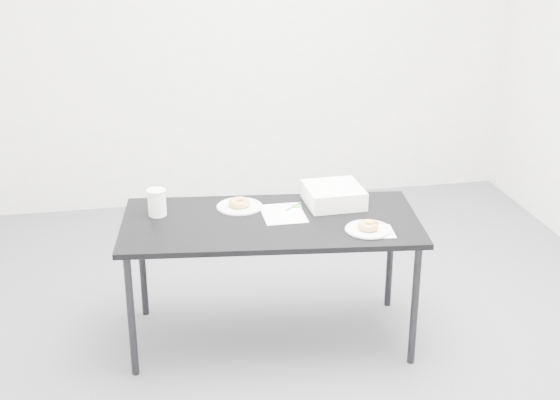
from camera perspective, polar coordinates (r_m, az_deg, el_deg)
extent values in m
plane|color=#525157|center=(4.24, 1.72, -9.71)|extent=(4.00, 4.00, 0.00)
cube|color=white|center=(5.65, -2.66, 12.97)|extent=(4.00, 0.02, 2.70)
cube|color=black|center=(3.90, -0.69, -1.66)|extent=(1.55, 0.86, 0.03)
cylinder|color=black|center=(3.82, -10.83, -8.34)|extent=(0.04, 0.04, 0.65)
cylinder|color=black|center=(4.33, -10.04, -4.47)|extent=(0.04, 0.04, 0.65)
cylinder|color=black|center=(3.89, 9.82, -7.62)|extent=(0.04, 0.04, 0.65)
cylinder|color=black|center=(4.40, 8.06, -3.91)|extent=(0.04, 0.04, 0.65)
cube|color=white|center=(3.97, 0.23, -1.00)|extent=(0.21, 0.27, 0.00)
cube|color=green|center=(4.06, 1.26, -0.45)|extent=(0.04, 0.04, 0.00)
cylinder|color=#0D934F|center=(4.05, 0.99, -0.47)|extent=(0.10, 0.09, 0.01)
cube|color=white|center=(3.79, 7.12, -2.32)|extent=(0.17, 0.17, 0.00)
cylinder|color=white|center=(3.80, 6.48, -2.16)|extent=(0.23, 0.23, 0.01)
torus|color=#E18E47|center=(3.79, 6.49, -1.87)|extent=(0.13, 0.13, 0.04)
cylinder|color=white|center=(4.06, -2.97, -0.48)|extent=(0.24, 0.24, 0.01)
torus|color=#E18E47|center=(4.05, -2.98, -0.20)|extent=(0.11, 0.11, 0.04)
cylinder|color=white|center=(3.98, -8.99, -0.18)|extent=(0.09, 0.09, 0.14)
cylinder|color=white|center=(4.19, 3.74, 0.31)|extent=(0.09, 0.09, 0.01)
cube|color=white|center=(4.09, 3.93, 0.36)|extent=(0.30, 0.30, 0.10)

